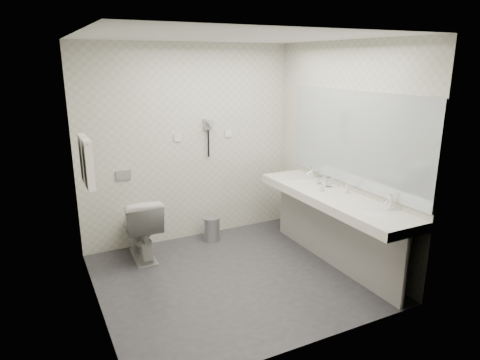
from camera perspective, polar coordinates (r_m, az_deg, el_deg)
floor at (r=4.79m, az=-0.82°, el=-12.85°), size 2.80×2.80×0.00m
ceiling at (r=4.21m, az=-0.96°, el=18.58°), size 2.80×2.80×0.00m
wall_back at (r=5.50m, az=-6.82°, el=4.72°), size 2.80×0.00×2.80m
wall_front at (r=3.26m, az=9.16°, el=-3.11°), size 2.80×0.00×2.80m
wall_left at (r=3.95m, az=-19.48°, el=-0.48°), size 0.00×2.60×2.60m
wall_right at (r=5.08m, az=13.49°, el=3.48°), size 0.00×2.60×2.60m
vanity_counter at (r=4.88m, az=12.17°, el=-2.43°), size 0.55×2.20×0.10m
vanity_panel at (r=5.04m, az=12.12°, el=-6.98°), size 0.03×2.15×0.75m
vanity_post_near at (r=4.38m, az=21.07°, el=-11.32°), size 0.06×0.06×0.75m
vanity_post_far at (r=5.84m, az=6.00°, el=-3.50°), size 0.06×0.06×0.75m
mirror at (r=4.89m, az=15.01°, el=5.29°), size 0.02×2.20×1.05m
basin_near at (r=4.41m, az=17.46°, el=-4.29°), size 0.40×0.31×0.05m
basin_far at (r=5.37m, az=7.88°, el=-0.16°), size 0.40×0.31×0.05m
faucet_near at (r=4.52m, az=19.34°, el=-2.79°), size 0.04×0.04×0.15m
faucet_far at (r=5.45m, az=9.61°, el=1.00°), size 0.04×0.04×0.15m
soap_bottle_a at (r=4.93m, az=10.87°, el=-0.99°), size 0.06×0.06×0.09m
soap_bottle_c at (r=4.93m, az=14.09°, el=-1.06°), size 0.05×0.05×0.11m
glass_left at (r=5.13m, az=11.71°, el=-0.25°), size 0.07×0.07×0.12m
glass_right at (r=5.22m, az=10.58°, el=0.01°), size 0.06×0.06×0.10m
toilet at (r=5.22m, az=-13.06°, el=-6.17°), size 0.46×0.77×0.76m
flush_plate at (r=5.34m, az=-15.25°, el=0.61°), size 0.18×0.02×0.12m
pedal_bin at (r=5.65m, az=-3.81°, el=-6.57°), size 0.26×0.26×0.30m
bin_lid at (r=5.59m, az=-3.84°, el=-5.06°), size 0.22×0.22×0.02m
towel_rail at (r=4.42m, az=-20.17°, el=5.13°), size 0.02×0.62×0.02m
towel_near at (r=4.33m, az=-19.54°, el=2.00°), size 0.07×0.24×0.48m
towel_far at (r=4.60m, az=-20.01°, el=2.72°), size 0.07×0.24×0.48m
dryer_cradle at (r=5.52m, az=-4.34°, el=7.45°), size 0.10×0.04×0.14m
dryer_barrel at (r=5.46m, az=-4.06°, el=7.67°), size 0.08×0.14×0.08m
dryer_cord at (r=5.55m, az=-4.23°, el=4.88°), size 0.02×0.02×0.35m
switch_plate_a at (r=5.43m, az=-8.30°, el=5.58°), size 0.09×0.02×0.09m
switch_plate_b at (r=5.68m, az=-1.57°, el=6.19°), size 0.09×0.02×0.09m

